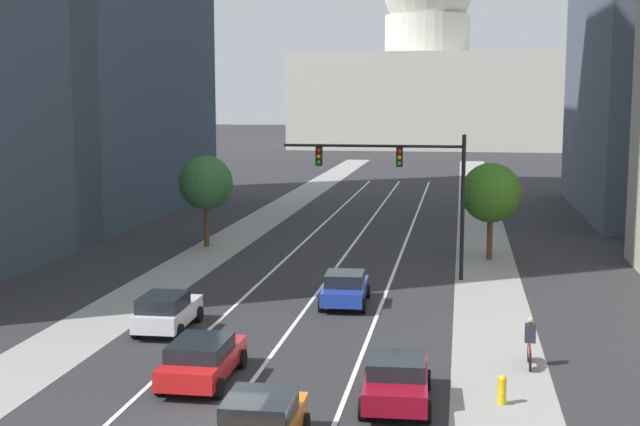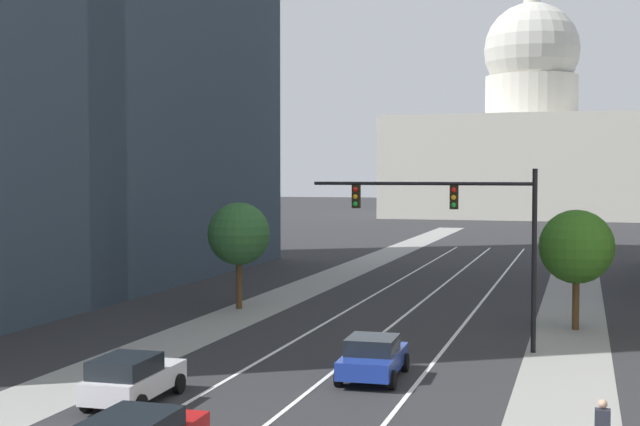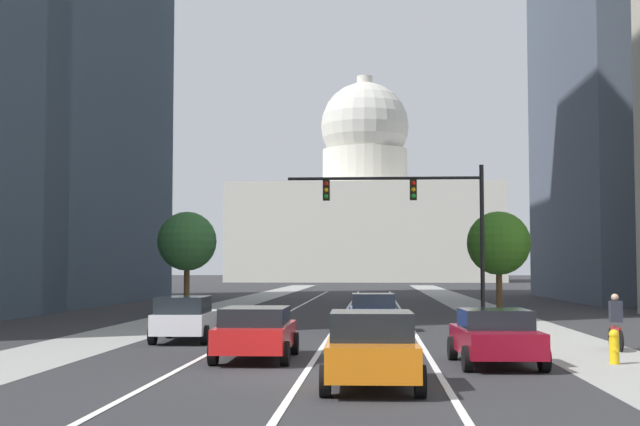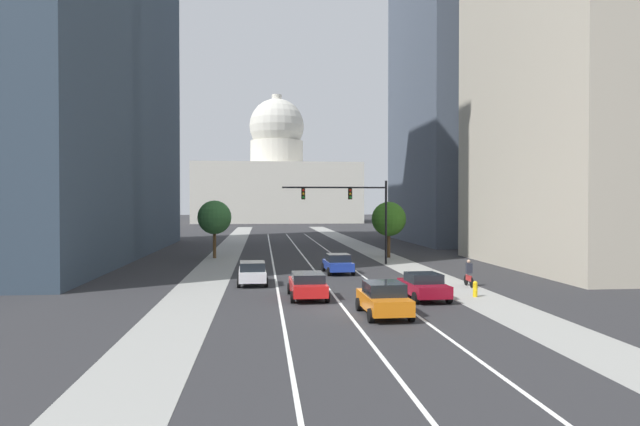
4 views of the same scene
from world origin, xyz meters
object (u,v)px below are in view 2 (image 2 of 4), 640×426
object	(u,v)px
car_blue	(373,357)
street_tree_mid_left	(239,234)
street_tree_far_right	(576,247)
car_white	(132,378)
traffic_signal_mast	(462,220)
capitol_building	(531,147)

from	to	relation	value
car_blue	street_tree_mid_left	xyz separation A→B (m)	(-10.30, 13.18, 3.17)
street_tree_far_right	car_blue	bearing A→B (deg)	-119.02
car_white	traffic_signal_mast	world-z (taller)	traffic_signal_mast
traffic_signal_mast	street_tree_mid_left	bearing A→B (deg)	150.55
car_white	street_tree_mid_left	world-z (taller)	street_tree_mid_left
capitol_building	car_white	xyz separation A→B (m)	(-4.75, -124.88, -10.67)
capitol_building	street_tree_far_right	distance (m)	108.24
capitol_building	car_white	size ratio (longest dim) A/B	11.18
traffic_signal_mast	street_tree_mid_left	size ratio (longest dim) A/B	1.64
street_tree_mid_left	traffic_signal_mast	bearing A→B (deg)	-29.45
car_white	street_tree_mid_left	xyz separation A→B (m)	(-3.97, 18.51, 3.12)
car_white	traffic_signal_mast	distance (m)	14.95
car_white	street_tree_mid_left	size ratio (longest dim) A/B	0.73
capitol_building	traffic_signal_mast	distance (m)	113.68
traffic_signal_mast	street_tree_mid_left	world-z (taller)	traffic_signal_mast
car_white	street_tree_far_right	size ratio (longest dim) A/B	0.74
car_blue	street_tree_mid_left	bearing A→B (deg)	35.69
car_white	car_blue	distance (m)	8.28
car_blue	street_tree_far_right	world-z (taller)	street_tree_far_right
car_blue	street_tree_far_right	xyz separation A→B (m)	(6.60, 11.90, 3.01)
street_tree_mid_left	car_blue	bearing A→B (deg)	-51.99
car_blue	traffic_signal_mast	bearing A→B (deg)	-22.32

